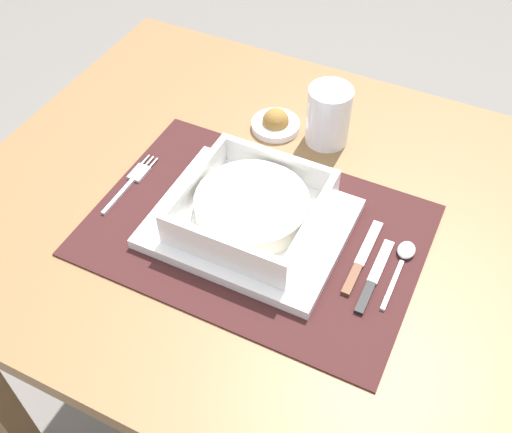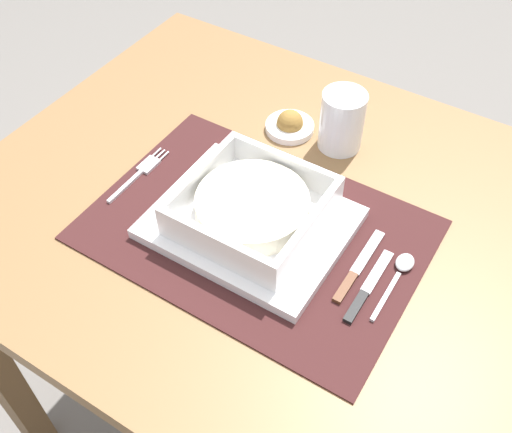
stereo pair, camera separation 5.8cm
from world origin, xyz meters
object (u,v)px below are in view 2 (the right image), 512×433
drinking_glass (342,123)px  condiment_saucer (290,125)px  porridge_bowl (252,208)px  spoon (400,271)px  dining_table (287,259)px  butter_knife (366,290)px  fork (142,171)px  bread_knife (356,270)px

drinking_glass → condiment_saucer: bearing=-173.1°
porridge_bowl → spoon: bearing=8.8°
spoon → condiment_saucer: bearing=147.1°
spoon → drinking_glass: drinking_glass is taller
dining_table → butter_knife: butter_knife is taller
condiment_saucer → porridge_bowl: bearing=-74.0°
drinking_glass → fork: bearing=-135.7°
fork → bread_knife: 0.36m
porridge_bowl → fork: 0.21m
porridge_bowl → spoon: porridge_bowl is taller
drinking_glass → butter_knife: bearing=-56.5°
fork → condiment_saucer: size_ratio=1.65×
butter_knife → drinking_glass: 0.29m
spoon → butter_knife: bearing=-116.0°
drinking_glass → bread_knife: bearing=-58.3°
dining_table → butter_knife: size_ratio=7.40×
fork → condiment_saucer: (0.14, 0.21, 0.01)m
spoon → drinking_glass: bearing=134.9°
spoon → porridge_bowl: bearing=-170.4°
porridge_bowl → drinking_glass: size_ratio=1.89×
butter_knife → condiment_saucer: (-0.25, 0.23, 0.00)m
spoon → butter_knife: size_ratio=0.90×
fork → bread_knife: (0.36, 0.00, 0.00)m
porridge_bowl → drinking_glass: bearing=83.7°
butter_knife → bread_knife: size_ratio=0.95×
fork → spoon: 0.41m
butter_knife → condiment_saucer: size_ratio=1.62×
dining_table → spoon: (0.18, -0.02, 0.11)m
butter_knife → bread_knife: bearing=139.3°
dining_table → spoon: spoon is taller
porridge_bowl → butter_knife: size_ratio=1.43×
dining_table → bread_knife: 0.18m
condiment_saucer → fork: bearing=-123.8°
fork → condiment_saucer: 0.25m
dining_table → drinking_glass: size_ratio=9.81×
dining_table → spoon: 0.21m
butter_knife → dining_table: bearing=158.2°
dining_table → fork: fork is taller
spoon → drinking_glass: (-0.19, 0.19, 0.04)m
spoon → condiment_saucer: 0.33m
porridge_bowl → bread_knife: 0.16m
butter_knife → drinking_glass: (-0.16, 0.24, 0.04)m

